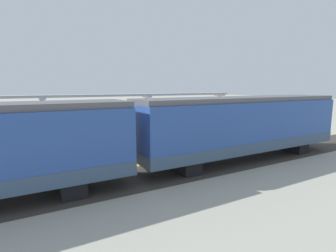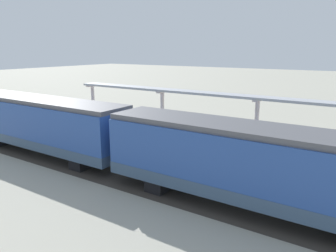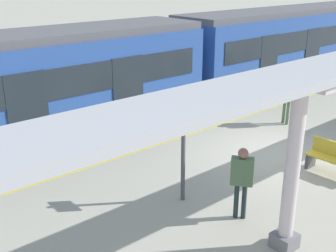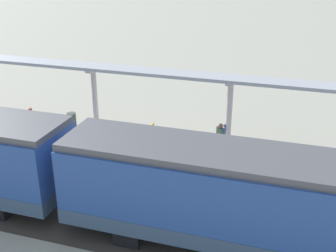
# 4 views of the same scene
# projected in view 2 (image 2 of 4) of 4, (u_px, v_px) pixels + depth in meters

# --- Properties ---
(ground_plane) EXTENTS (176.00, 176.00, 0.00)m
(ground_plane) POSITION_uv_depth(u_px,v_px,m) (185.00, 152.00, 20.29)
(ground_plane) COLOR #A4A190
(tactile_edge_strip) EXTENTS (0.54, 27.77, 0.01)m
(tactile_edge_strip) POSITION_uv_depth(u_px,v_px,m) (158.00, 167.00, 17.83)
(tactile_edge_strip) COLOR gold
(tactile_edge_strip) RESTS_ON ground
(trackbed) EXTENTS (3.20, 39.77, 0.01)m
(trackbed) POSITION_uv_depth(u_px,v_px,m) (137.00, 178.00, 16.30)
(trackbed) COLOR #38332D
(trackbed) RESTS_ON ground
(train_near_carriage) EXTENTS (2.65, 12.66, 3.48)m
(train_near_carriage) POSITION_uv_depth(u_px,v_px,m) (250.00, 166.00, 12.81)
(train_near_carriage) COLOR #284B96
(train_near_carriage) RESTS_ON ground
(train_far_carriage) EXTENTS (2.65, 12.66, 3.48)m
(train_far_carriage) POSITION_uv_depth(u_px,v_px,m) (42.00, 125.00, 19.81)
(train_far_carriage) COLOR #284B96
(train_far_carriage) RESTS_ON ground
(canopy_pillar_second) EXTENTS (1.10, 0.44, 3.35)m
(canopy_pillar_second) POSITION_uv_depth(u_px,v_px,m) (256.00, 125.00, 20.32)
(canopy_pillar_second) COLOR slate
(canopy_pillar_second) RESTS_ON ground
(canopy_pillar_third) EXTENTS (1.10, 0.44, 3.35)m
(canopy_pillar_third) POSITION_uv_depth(u_px,v_px,m) (162.00, 113.00, 24.12)
(canopy_pillar_third) COLOR slate
(canopy_pillar_third) RESTS_ON ground
(canopy_pillar_fourth) EXTENTS (1.10, 0.44, 3.35)m
(canopy_pillar_fourth) POSITION_uv_depth(u_px,v_px,m) (93.00, 104.00, 27.99)
(canopy_pillar_fourth) COLOR slate
(canopy_pillar_fourth) RESTS_ON ground
(canopy_beam) EXTENTS (1.20, 22.39, 0.16)m
(canopy_beam) POSITION_uv_depth(u_px,v_px,m) (205.00, 93.00, 21.86)
(canopy_beam) COLOR #A8AAB2
(canopy_beam) RESTS_ON canopy_pillar_nearest
(bench_near_end) EXTENTS (1.51, 0.48, 0.86)m
(bench_near_end) POSITION_uv_depth(u_px,v_px,m) (116.00, 125.00, 25.54)
(bench_near_end) COLOR #983726
(bench_near_end) RESTS_ON ground
(bench_mid_platform) EXTENTS (1.51, 0.47, 0.86)m
(bench_mid_platform) POSITION_uv_depth(u_px,v_px,m) (197.00, 139.00, 21.73)
(bench_mid_platform) COLOR gold
(bench_mid_platform) RESTS_ON ground
(trash_bin) EXTENTS (0.48, 0.48, 0.98)m
(trash_bin) POSITION_uv_depth(u_px,v_px,m) (145.00, 128.00, 24.49)
(trash_bin) COLOR #404A42
(trash_bin) RESTS_ON ground
(platform_info_sign) EXTENTS (0.56, 0.10, 2.20)m
(platform_info_sign) POSITION_uv_depth(u_px,v_px,m) (245.00, 141.00, 18.10)
(platform_info_sign) COLOR #4C4C51
(platform_info_sign) RESTS_ON ground
(passenger_waiting_near_edge) EXTENTS (0.51, 0.28, 1.70)m
(passenger_waiting_near_edge) POSITION_uv_depth(u_px,v_px,m) (140.00, 135.00, 20.23)
(passenger_waiting_near_edge) COLOR #4E6A49
(passenger_waiting_near_edge) RESTS_ON ground
(passenger_by_the_benches) EXTENTS (0.51, 0.46, 1.64)m
(passenger_by_the_benches) POSITION_uv_depth(u_px,v_px,m) (246.00, 139.00, 19.52)
(passenger_by_the_benches) COLOR #1D2B2D
(passenger_by_the_benches) RESTS_ON ground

